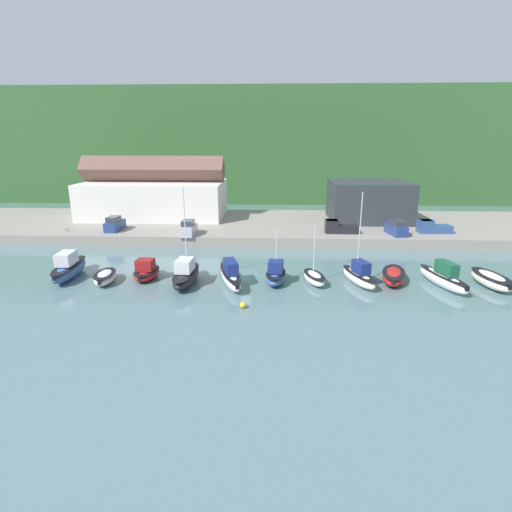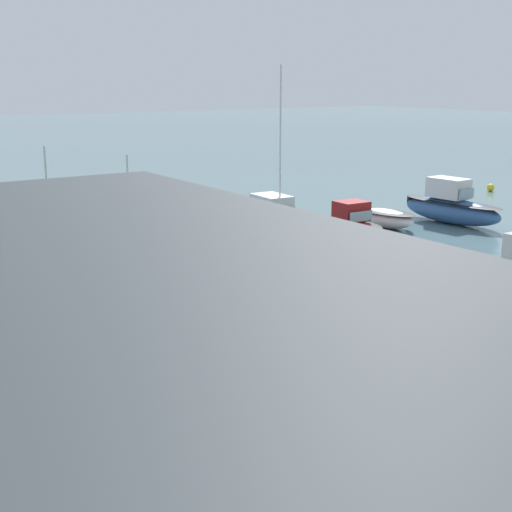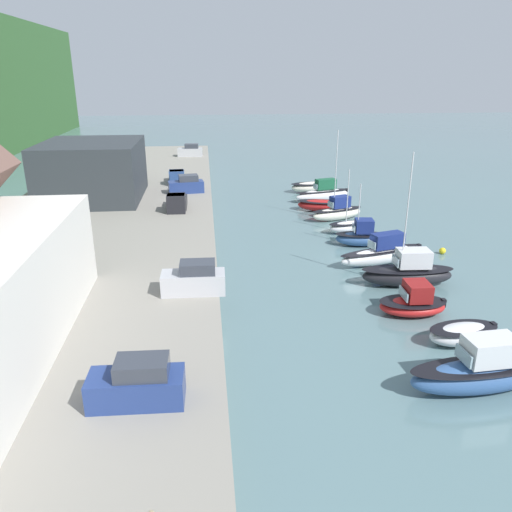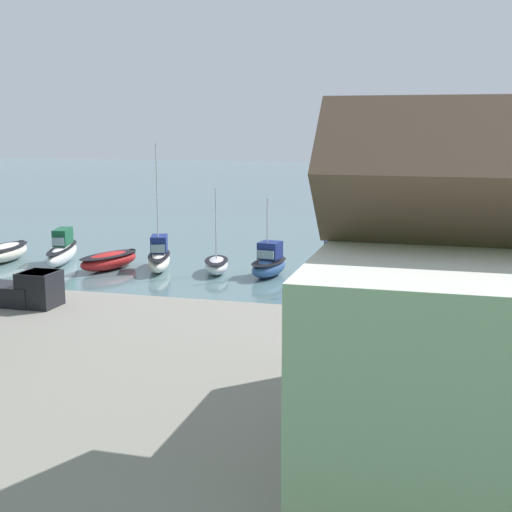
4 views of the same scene
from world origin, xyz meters
TOP-DOWN VIEW (x-y plane):
  - ground_plane at (0.00, 0.00)m, footprint 320.00×320.00m
  - quay_promenade at (0.00, 23.68)m, footprint 125.49×22.52m
  - moored_boat_2 at (-10.21, -0.52)m, footprint 2.69×4.62m
  - moored_boat_3 at (-5.50, -2.01)m, footprint 2.58×7.14m
  - moored_boat_4 at (-0.84, -1.69)m, footprint 3.87×8.30m
  - moored_boat_5 at (3.97, -1.27)m, footprint 2.62×4.94m
  - moored_boat_6 at (8.05, -1.21)m, footprint 2.85×4.64m
  - moored_boat_7 at (12.73, -1.27)m, footprint 3.49×6.36m
  - moored_boat_8 at (16.56, -0.42)m, footprint 3.92×6.22m
  - moored_boat_9 at (21.29, -1.63)m, footprint 3.39×7.60m
  - moored_boat_10 at (26.33, -1.32)m, footprint 3.11×6.20m
  - parked_car_3 at (-8.49, 14.04)m, footprint 1.88×4.23m
  - pickup_truck_1 at (13.16, 16.20)m, footprint 4.74×2.03m
  - mooring_buoy_1 at (0.96, -7.88)m, footprint 0.58×0.58m

SIDE VIEW (x-z plane):
  - ground_plane at x=0.00m, z-range 0.00..0.00m
  - mooring_buoy_1 at x=0.96m, z-range 0.00..0.58m
  - moored_boat_6 at x=8.05m, z-range -2.58..3.89m
  - moored_boat_8 at x=16.56m, z-range 0.04..1.38m
  - moored_boat_10 at x=26.33m, z-range 0.04..1.46m
  - quay_promenade at x=0.00m, z-range 0.00..1.51m
  - moored_boat_2 at x=-10.21m, z-range -0.32..1.95m
  - moored_boat_5 at x=3.97m, z-range -2.00..3.87m
  - moored_boat_4 at x=-0.84m, z-range -0.36..2.32m
  - moored_boat_7 at x=12.73m, z-range -3.86..5.84m
  - moored_boat_9 at x=21.29m, z-range -0.37..2.43m
  - moored_boat_3 at x=-5.50m, z-range -3.99..6.14m
  - pickup_truck_1 at x=13.16m, z-range 1.38..3.28m
  - parked_car_3 at x=-8.49m, z-range 1.35..3.51m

